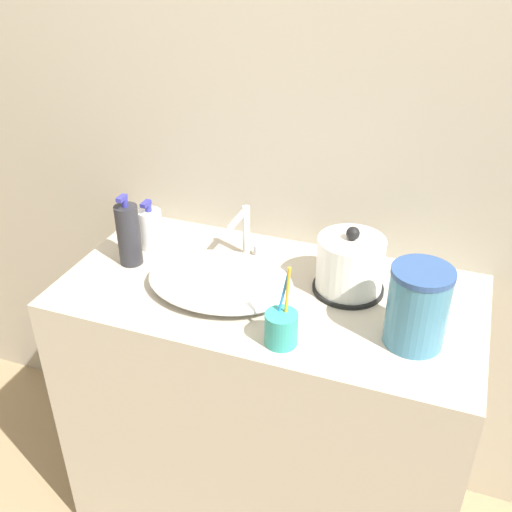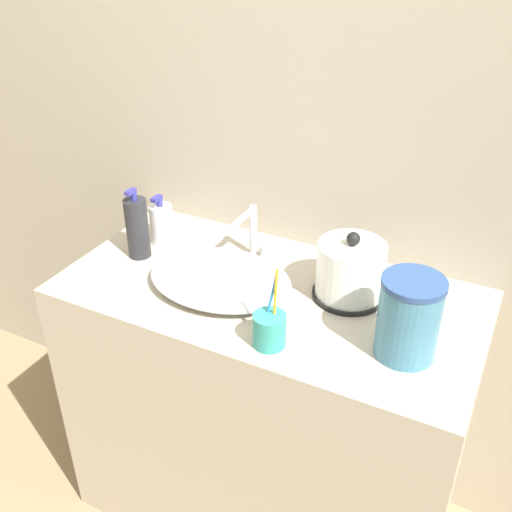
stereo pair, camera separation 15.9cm
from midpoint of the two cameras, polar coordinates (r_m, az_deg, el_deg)
name	(u,v)px [view 2 (the right image)]	position (r m, az deg, el deg)	size (l,w,h in m)	color
wall_back	(319,111)	(1.71, 8.71, 13.49)	(6.00, 0.04, 2.60)	#ADA38E
vanity_counter	(267,409)	(1.91, 3.49, -14.45)	(1.14, 0.58, 0.89)	#B7AD99
sink_basin	(220,278)	(1.62, -0.66, -2.19)	(0.40, 0.30, 0.06)	white
faucet	(252,231)	(1.73, 2.28, 2.36)	(0.06, 0.13, 0.16)	silver
electric_kettle	(350,273)	(1.60, 11.79, -1.65)	(0.19, 0.19, 0.19)	black
toothbrush_cup	(269,329)	(1.42, 4.52, -7.07)	(0.08, 0.08, 0.21)	teal
lotion_bottle	(137,228)	(1.76, -8.73, 2.61)	(0.07, 0.07, 0.22)	#28282D
shampoo_bottle	(161,223)	(1.84, -6.58, 3.06)	(0.07, 0.07, 0.16)	white
water_pitcher	(409,318)	(1.42, 17.51, -5.73)	(0.15, 0.15, 0.20)	teal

